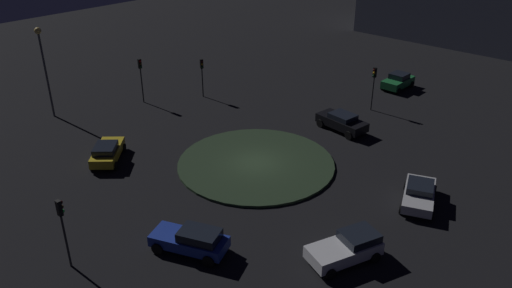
{
  "coord_description": "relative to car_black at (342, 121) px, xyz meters",
  "views": [
    {
      "loc": [
        -22.77,
        24.07,
        18.5
      ],
      "look_at": [
        0.0,
        0.0,
        1.72
      ],
      "focal_mm": 35.59,
      "sensor_mm": 36.0,
      "label": 1
    }
  ],
  "objects": [
    {
      "name": "car_green",
      "position": [
        1.64,
        -12.36,
        -0.01
      ],
      "size": [
        2.05,
        3.87,
        1.6
      ],
      "rotation": [
        0.0,
        0.0,
        -1.57
      ],
      "color": "#1E7238",
      "rests_on": "ground_plane"
    },
    {
      "name": "car_yellow",
      "position": [
        9.71,
        16.64,
        -0.06
      ],
      "size": [
        4.1,
        4.13,
        1.46
      ],
      "rotation": [
        0.0,
        0.0,
        -0.79
      ],
      "color": "gold",
      "rests_on": "ground_plane"
    },
    {
      "name": "traffic_light_north",
      "position": [
        0.67,
        24.59,
        2.21
      ],
      "size": [
        0.31,
        0.36,
        4.26
      ],
      "rotation": [
        0.0,
        0.0,
        -1.54
      ],
      "color": "#2D2D2D",
      "rests_on": "ground_plane"
    },
    {
      "name": "car_blue",
      "position": [
        -3.2,
        19.24,
        -0.0
      ],
      "size": [
        4.7,
        3.31,
        1.54
      ],
      "rotation": [
        0.0,
        0.0,
        0.41
      ],
      "color": "#1E38A5",
      "rests_on": "ground_plane"
    },
    {
      "name": "traffic_light_south",
      "position": [
        0.56,
        -5.53,
        2.11
      ],
      "size": [
        0.31,
        0.36,
        4.1
      ],
      "rotation": [
        0.0,
        0.0,
        1.53
      ],
      "color": "#2D2D2D",
      "rests_on": "ground_plane"
    },
    {
      "name": "ground_plane",
      "position": [
        1.16,
        9.38,
        -0.81
      ],
      "size": [
        117.16,
        117.16,
        0.0
      ],
      "primitive_type": "plane",
      "color": "black"
    },
    {
      "name": "car_silver",
      "position": [
        -10.13,
        5.84,
        -0.09
      ],
      "size": [
        3.39,
        4.64,
        1.37
      ],
      "rotation": [
        0.0,
        0.0,
        1.98
      ],
      "color": "silver",
      "rests_on": "ground_plane"
    },
    {
      "name": "car_white",
      "position": [
        -9.92,
        13.77,
        -0.02
      ],
      "size": [
        3.19,
        4.5,
        1.53
      ],
      "rotation": [
        0.0,
        0.0,
        1.22
      ],
      "color": "white",
      "rests_on": "ground_plane"
    },
    {
      "name": "car_black",
      "position": [
        0.0,
        0.0,
        0.0
      ],
      "size": [
        4.58,
        2.47,
        1.52
      ],
      "rotation": [
        0.0,
        0.0,
        3.03
      ],
      "color": "black",
      "rests_on": "ground_plane"
    },
    {
      "name": "store_building",
      "position": [
        0.43,
        -36.23,
        3.76
      ],
      "size": [
        36.28,
        14.31,
        9.13
      ],
      "rotation": [
        0.0,
        0.0,
        6.32
      ],
      "color": "#8C939E",
      "rests_on": "ground_plane"
    },
    {
      "name": "traffic_light_southeast",
      "position": [
        14.45,
        2.94,
        1.92
      ],
      "size": [
        0.39,
        0.37,
        3.82
      ],
      "rotation": [
        0.0,
        0.0,
        2.69
      ],
      "color": "#2D2D2D",
      "rests_on": "ground_plane"
    },
    {
      "name": "roundabout_island",
      "position": [
        1.16,
        9.38,
        -0.72
      ],
      "size": [
        11.7,
        11.7,
        0.19
      ],
      "primitive_type": "cylinder",
      "color": "#263823",
      "rests_on": "ground_plane"
    },
    {
      "name": "traffic_light_east",
      "position": [
        17.49,
        7.86,
        2.25
      ],
      "size": [
        0.37,
        0.32,
        4.31
      ],
      "rotation": [
        0.0,
        0.0,
        3.05
      ],
      "color": "#2D2D2D",
      "rests_on": "ground_plane"
    },
    {
      "name": "streetlamp_east",
      "position": [
        20.64,
        15.41,
        4.73
      ],
      "size": [
        0.58,
        0.58,
        8.08
      ],
      "color": "#4C4C51",
      "rests_on": "ground_plane"
    }
  ]
}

